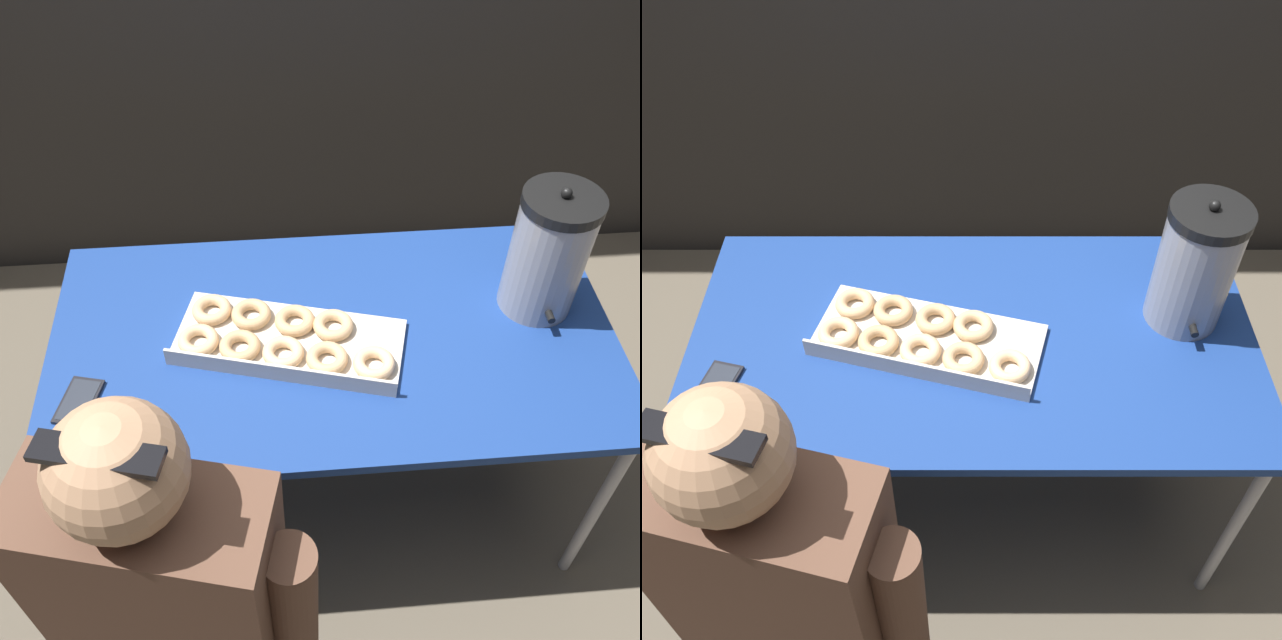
# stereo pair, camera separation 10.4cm
# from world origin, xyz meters

# --- Properties ---
(ground_plane) EXTENTS (12.00, 12.00, 0.00)m
(ground_plane) POSITION_xyz_m (0.00, 0.00, 0.00)
(ground_plane) COLOR brown
(folding_table) EXTENTS (1.44, 0.78, 0.72)m
(folding_table) POSITION_xyz_m (0.00, 0.00, 0.67)
(folding_table) COLOR navy
(folding_table) RESTS_ON ground
(donut_box) EXTENTS (0.61, 0.38, 0.05)m
(donut_box) POSITION_xyz_m (-0.13, -0.02, 0.74)
(donut_box) COLOR beige
(donut_box) RESTS_ON folding_table
(coffee_urn) EXTENTS (0.20, 0.22, 0.37)m
(coffee_urn) POSITION_xyz_m (0.54, 0.07, 0.89)
(coffee_urn) COLOR #939399
(coffee_urn) RESTS_ON folding_table
(cell_phone) EXTENTS (0.11, 0.15, 0.01)m
(cell_phone) POSITION_xyz_m (-0.61, -0.16, 0.72)
(cell_phone) COLOR black
(cell_phone) RESTS_ON folding_table
(person_seated) EXTENTS (0.58, 0.32, 1.27)m
(person_seated) POSITION_xyz_m (-0.38, -0.63, 0.61)
(person_seated) COLOR #33332D
(person_seated) RESTS_ON ground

